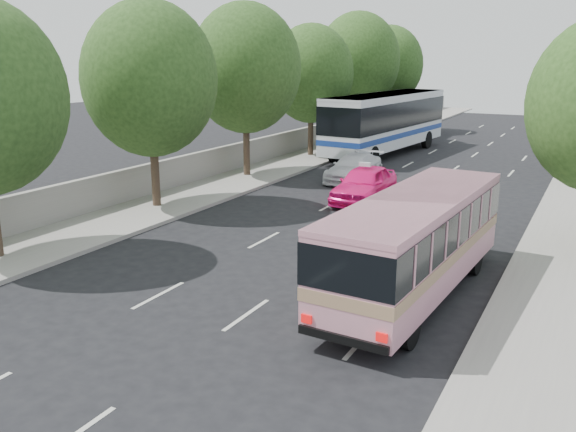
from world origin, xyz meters
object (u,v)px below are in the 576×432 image
Objects in this scene: pink_bus at (417,235)px; pink_taxi at (364,184)px; tour_coach_front at (387,118)px; tour_coach_rear at (404,110)px; white_pickup at (354,168)px.

pink_bus is 11.51m from pink_taxi.
tour_coach_front is (-3.69, 13.88, 1.63)m from pink_taxi.
tour_coach_rear is (-10.80, 33.94, 0.38)m from pink_bus.
tour_coach_rear is at bearing 99.94° from white_pickup.
pink_bus is 16.43m from white_pickup.
white_pickup is 9.76m from tour_coach_front.
pink_taxi is 0.40× the size of tour_coach_rear.
tour_coach_front reaches higher than pink_taxi.
pink_bus is at bearing -62.15° from white_pickup.
pink_taxi is at bearing 121.14° from pink_bus.
pink_taxi is (-5.31, 10.17, -0.96)m from pink_bus.
pink_bus is 25.69m from tour_coach_front.
tour_coach_rear reaches higher than white_pickup.
tour_coach_rear is at bearing 102.33° from pink_taxi.
pink_taxi is 4.93m from white_pickup.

